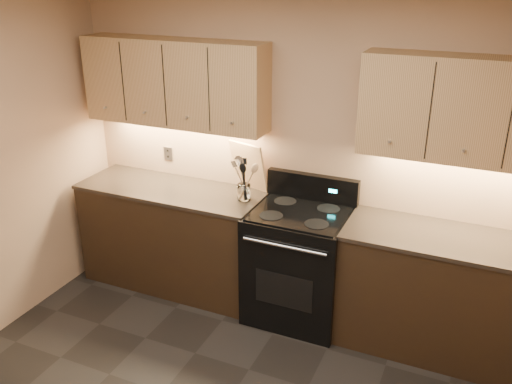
% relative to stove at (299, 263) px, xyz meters
% --- Properties ---
extents(wall_back, '(4.00, 0.04, 2.60)m').
position_rel_stove_xyz_m(wall_back, '(-0.08, 0.32, 0.82)').
color(wall_back, tan).
rests_on(wall_back, ground).
extents(counter_left, '(1.62, 0.62, 0.93)m').
position_rel_stove_xyz_m(counter_left, '(-1.18, 0.02, -0.01)').
color(counter_left, black).
rests_on(counter_left, ground).
extents(counter_right, '(1.46, 0.62, 0.93)m').
position_rel_stove_xyz_m(counter_right, '(1.10, 0.02, -0.01)').
color(counter_right, black).
rests_on(counter_right, ground).
extents(stove, '(0.76, 0.68, 1.14)m').
position_rel_stove_xyz_m(stove, '(0.00, 0.00, 0.00)').
color(stove, black).
rests_on(stove, ground).
extents(upper_cab_left, '(1.60, 0.30, 0.70)m').
position_rel_stove_xyz_m(upper_cab_left, '(-1.18, 0.17, 1.32)').
color(upper_cab_left, tan).
rests_on(upper_cab_left, wall_back).
extents(upper_cab_right, '(1.44, 0.30, 0.70)m').
position_rel_stove_xyz_m(upper_cab_right, '(1.10, 0.17, 1.32)').
color(upper_cab_right, tan).
rests_on(upper_cab_right, wall_back).
extents(outlet_plate, '(0.08, 0.01, 0.12)m').
position_rel_stove_xyz_m(outlet_plate, '(-1.38, 0.31, 0.64)').
color(outlet_plate, '#B2B5BA').
rests_on(outlet_plate, wall_back).
extents(utensil_crock, '(0.11, 0.11, 0.13)m').
position_rel_stove_xyz_m(utensil_crock, '(-0.50, 0.04, 0.51)').
color(utensil_crock, white).
rests_on(utensil_crock, counter_left).
extents(cutting_board, '(0.35, 0.21, 0.42)m').
position_rel_stove_xyz_m(cutting_board, '(-0.56, 0.26, 0.66)').
color(cutting_board, tan).
rests_on(cutting_board, counter_left).
extents(wooden_spoon, '(0.18, 0.12, 0.31)m').
position_rel_stove_xyz_m(wooden_spoon, '(-0.53, 0.03, 0.62)').
color(wooden_spoon, tan).
rests_on(wooden_spoon, utensil_crock).
extents(black_spoon, '(0.06, 0.11, 0.31)m').
position_rel_stove_xyz_m(black_spoon, '(-0.50, 0.07, 0.62)').
color(black_spoon, black).
rests_on(black_spoon, utensil_crock).
extents(black_turner, '(0.12, 0.15, 0.36)m').
position_rel_stove_xyz_m(black_turner, '(-0.49, 0.02, 0.64)').
color(black_turner, black).
rests_on(black_turner, utensil_crock).
extents(steel_spatula, '(0.23, 0.11, 0.35)m').
position_rel_stove_xyz_m(steel_spatula, '(-0.47, 0.06, 0.64)').
color(steel_spatula, silver).
rests_on(steel_spatula, utensil_crock).
extents(steel_skimmer, '(0.19, 0.14, 0.35)m').
position_rel_stove_xyz_m(steel_skimmer, '(-0.47, 0.04, 0.63)').
color(steel_skimmer, silver).
rests_on(steel_skimmer, utensil_crock).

